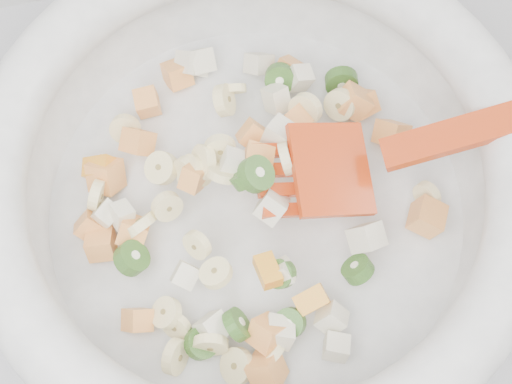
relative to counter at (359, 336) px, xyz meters
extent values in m
cube|color=gray|center=(0.00, 0.00, 0.00)|extent=(2.00, 0.60, 0.90)
cylinder|color=white|center=(-0.14, 0.03, 0.46)|extent=(0.34, 0.34, 0.02)
torus|color=white|center=(-0.14, 0.03, 0.54)|extent=(0.42, 0.42, 0.05)
cylinder|color=#FFE6AA|center=(-0.18, 0.06, 0.50)|extent=(0.02, 0.03, 0.03)
cylinder|color=#FFE6AA|center=(-0.22, -0.08, 0.48)|extent=(0.03, 0.04, 0.04)
cylinder|color=#FFE6AA|center=(-0.14, 0.12, 0.50)|extent=(0.02, 0.03, 0.03)
cylinder|color=#FFE6AA|center=(0.00, 0.01, 0.48)|extent=(0.02, 0.03, 0.03)
cylinder|color=#FFE6AA|center=(-0.23, 0.03, 0.49)|extent=(0.03, 0.03, 0.03)
cylinder|color=#FFE6AA|center=(-0.16, 0.04, 0.52)|extent=(0.03, 0.03, 0.03)
cylinder|color=#FFE6AA|center=(-0.22, -0.04, 0.49)|extent=(0.03, 0.03, 0.02)
cylinder|color=#FFE6AA|center=(-0.19, 0.00, 0.50)|extent=(0.03, 0.03, 0.02)
cylinder|color=#FFE6AA|center=(-0.18, -0.03, 0.50)|extent=(0.03, 0.03, 0.02)
cylinder|color=#FFE6AA|center=(-0.20, 0.07, 0.49)|extent=(0.03, 0.03, 0.02)
cylinder|color=#FFE6AA|center=(-0.18, 0.05, 0.51)|extent=(0.03, 0.03, 0.03)
cylinder|color=#FFE6AA|center=(-0.26, 0.06, 0.49)|extent=(0.02, 0.03, 0.03)
cylinder|color=#FFE6AA|center=(-0.08, 0.09, 0.50)|extent=(0.03, 0.03, 0.03)
cylinder|color=#FFE6AA|center=(-0.17, 0.05, 0.51)|extent=(0.02, 0.03, 0.03)
cylinder|color=#FFE6AA|center=(-0.05, 0.10, 0.49)|extent=(0.03, 0.04, 0.03)
cylinder|color=#FFE6AA|center=(-0.17, 0.06, 0.51)|extent=(0.02, 0.03, 0.03)
cylinder|color=#FFE6AA|center=(-0.15, -0.09, 0.48)|extent=(0.04, 0.02, 0.04)
cylinder|color=#FFE6AA|center=(-0.11, 0.04, 0.52)|extent=(0.01, 0.03, 0.04)
cylinder|color=#FFE6AA|center=(-0.20, 0.03, 0.50)|extent=(0.03, 0.02, 0.03)
cylinder|color=#FFE6AA|center=(-0.09, 0.04, 0.51)|extent=(0.03, 0.03, 0.03)
cylinder|color=#FFE6AA|center=(-0.13, 0.13, 0.49)|extent=(0.03, 0.02, 0.03)
cylinder|color=#FFE6AA|center=(-0.21, -0.05, 0.48)|extent=(0.03, 0.03, 0.02)
cylinder|color=#FFE6AA|center=(-0.23, 0.12, 0.48)|extent=(0.04, 0.03, 0.03)
cylinder|color=#FFE6AA|center=(-0.18, -0.09, 0.48)|extent=(0.03, 0.04, 0.03)
cylinder|color=#FFE6AA|center=(-0.16, 0.06, 0.52)|extent=(0.03, 0.02, 0.03)
cylinder|color=#FFE6AA|center=(-0.19, -0.07, 0.49)|extent=(0.04, 0.02, 0.04)
cube|color=#F6904D|center=(-0.13, 0.08, 0.51)|extent=(0.03, 0.03, 0.03)
cube|color=#F6904D|center=(-0.01, -0.01, 0.48)|extent=(0.04, 0.03, 0.03)
cube|color=#F6904D|center=(-0.09, 0.09, 0.50)|extent=(0.03, 0.03, 0.02)
cube|color=#F6904D|center=(-0.27, 0.04, 0.48)|extent=(0.03, 0.03, 0.03)
cube|color=#F6904D|center=(-0.04, 0.10, 0.49)|extent=(0.03, 0.03, 0.04)
cube|color=#F6904D|center=(-0.23, 0.02, 0.49)|extent=(0.03, 0.03, 0.03)
cube|color=#F6904D|center=(-0.25, 0.08, 0.48)|extent=(0.03, 0.04, 0.04)
cube|color=#F6904D|center=(-0.13, 0.05, 0.52)|extent=(0.03, 0.03, 0.03)
cube|color=#F6904D|center=(-0.02, 0.07, 0.48)|extent=(0.03, 0.03, 0.04)
cube|color=#F6904D|center=(-0.22, 0.10, 0.49)|extent=(0.03, 0.03, 0.03)
cube|color=#F6904D|center=(-0.08, 0.03, 0.50)|extent=(0.03, 0.03, 0.03)
cube|color=#F6904D|center=(-0.18, 0.05, 0.51)|extent=(0.03, 0.03, 0.03)
cube|color=#F6904D|center=(-0.15, -0.07, 0.49)|extent=(0.03, 0.03, 0.03)
cube|color=#F6904D|center=(-0.24, -0.04, 0.48)|extent=(0.03, 0.02, 0.03)
cube|color=#F6904D|center=(-0.26, 0.02, 0.48)|extent=(0.02, 0.03, 0.03)
cube|color=#F6904D|center=(-0.03, 0.10, 0.48)|extent=(0.03, 0.03, 0.03)
cube|color=#F6904D|center=(-0.21, 0.13, 0.49)|extent=(0.02, 0.02, 0.02)
cube|color=#F6904D|center=(-0.16, -0.10, 0.48)|extent=(0.03, 0.04, 0.04)
cube|color=#F6904D|center=(-0.18, 0.16, 0.48)|extent=(0.03, 0.03, 0.03)
cube|color=#F6904D|center=(-0.08, 0.14, 0.48)|extent=(0.03, 0.03, 0.02)
cylinder|color=#5AAE3A|center=(-0.13, -0.04, 0.50)|extent=(0.03, 0.03, 0.02)
cylinder|color=#5AAE3A|center=(-0.24, 0.00, 0.49)|extent=(0.03, 0.03, 0.03)
cylinder|color=#5AAE3A|center=(-0.14, 0.03, 0.53)|extent=(0.03, 0.03, 0.03)
cylinder|color=#5AAE3A|center=(-0.20, -0.07, 0.48)|extent=(0.03, 0.03, 0.02)
cylinder|color=#5AAE3A|center=(-0.04, 0.12, 0.48)|extent=(0.04, 0.02, 0.04)
cylinder|color=#5AAE3A|center=(-0.14, 0.03, 0.53)|extent=(0.03, 0.03, 0.03)
cylinder|color=#5AAE3A|center=(-0.13, -0.07, 0.49)|extent=(0.03, 0.03, 0.02)
cylinder|color=#5AAE3A|center=(-0.09, 0.13, 0.49)|extent=(0.04, 0.03, 0.03)
cylinder|color=#5AAE3A|center=(-0.07, -0.04, 0.49)|extent=(0.03, 0.03, 0.03)
cylinder|color=#5AAE3A|center=(-0.17, -0.06, 0.49)|extent=(0.03, 0.03, 0.03)
cube|color=beige|center=(-0.25, 0.04, 0.49)|extent=(0.03, 0.03, 0.03)
cube|color=beige|center=(-0.20, -0.02, 0.49)|extent=(0.02, 0.03, 0.02)
cube|color=beige|center=(-0.24, 0.04, 0.49)|extent=(0.02, 0.02, 0.02)
cube|color=beige|center=(-0.15, 0.05, 0.52)|extent=(0.02, 0.02, 0.03)
cube|color=beige|center=(-0.10, 0.05, 0.51)|extent=(0.03, 0.03, 0.03)
cube|color=beige|center=(-0.16, 0.16, 0.48)|extent=(0.03, 0.03, 0.04)
cube|color=beige|center=(-0.13, -0.04, 0.50)|extent=(0.02, 0.02, 0.03)
cube|color=beige|center=(-0.10, -0.09, 0.49)|extent=(0.02, 0.02, 0.02)
cube|color=beige|center=(-0.06, -0.02, 0.50)|extent=(0.03, 0.03, 0.03)
cube|color=beige|center=(-0.10, 0.11, 0.49)|extent=(0.02, 0.03, 0.03)
cube|color=beige|center=(-0.16, 0.17, 0.48)|extent=(0.03, 0.03, 0.03)
cube|color=beige|center=(-0.08, 0.13, 0.49)|extent=(0.02, 0.02, 0.02)
cube|color=beige|center=(-0.14, -0.08, 0.49)|extent=(0.03, 0.03, 0.03)
cube|color=beige|center=(-0.11, 0.07, 0.51)|extent=(0.03, 0.03, 0.03)
cube|color=beige|center=(-0.10, -0.07, 0.49)|extent=(0.03, 0.02, 0.03)
cube|color=beige|center=(-0.11, 0.15, 0.48)|extent=(0.03, 0.03, 0.03)
cube|color=beige|center=(-0.19, -0.06, 0.49)|extent=(0.03, 0.03, 0.03)
cube|color=beige|center=(-0.13, 0.01, 0.52)|extent=(0.03, 0.03, 0.03)
cube|color=gold|center=(-0.11, -0.06, 0.49)|extent=(0.03, 0.02, 0.02)
cube|color=gold|center=(-0.14, -0.03, 0.51)|extent=(0.02, 0.03, 0.02)
cube|color=gold|center=(-0.25, 0.08, 0.48)|extent=(0.03, 0.02, 0.03)
cube|color=#BD3510|center=(-0.08, 0.03, 0.52)|extent=(0.06, 0.07, 0.03)
cube|color=#BD3510|center=(-0.12, 0.05, 0.52)|extent=(0.03, 0.01, 0.02)
cube|color=#BD3510|center=(-0.12, 0.04, 0.52)|extent=(0.03, 0.01, 0.02)
cube|color=#BD3510|center=(-0.12, 0.02, 0.52)|extent=(0.03, 0.01, 0.02)
cube|color=#BD3510|center=(-0.12, 0.01, 0.52)|extent=(0.03, 0.01, 0.02)
camera|label=1|loc=(-0.18, -0.19, 1.05)|focal=55.00mm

